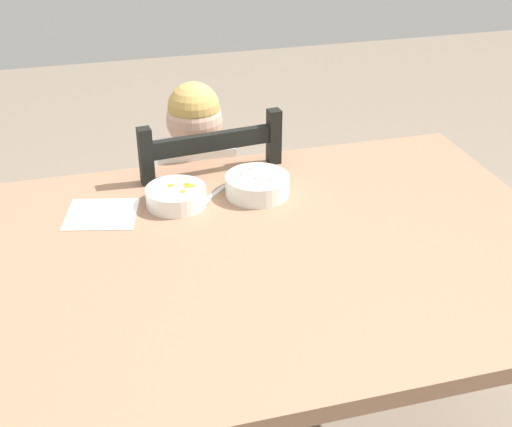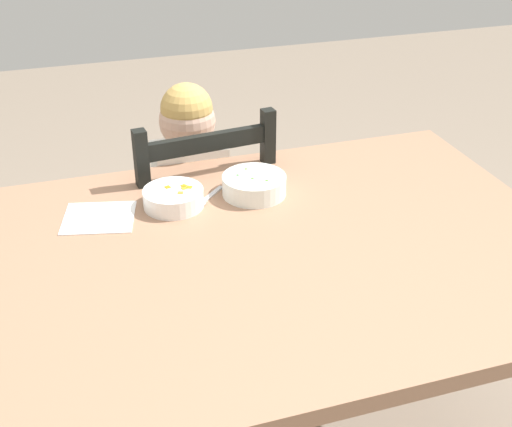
% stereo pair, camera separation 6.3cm
% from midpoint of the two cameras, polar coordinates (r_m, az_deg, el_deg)
% --- Properties ---
extents(dining_table, '(1.37, 1.03, 0.73)m').
position_cam_midpoint_polar(dining_table, '(1.69, 1.53, -5.17)').
color(dining_table, '#996F54').
rests_on(dining_table, ground).
extents(dining_chair, '(0.46, 0.46, 0.90)m').
position_cam_midpoint_polar(dining_chair, '(2.23, -5.83, -1.89)').
color(dining_chair, black).
rests_on(dining_chair, ground).
extents(child_figure, '(0.32, 0.31, 0.95)m').
position_cam_midpoint_polar(child_figure, '(2.13, -6.18, 2.26)').
color(child_figure, white).
rests_on(child_figure, ground).
extents(bowl_of_peas, '(0.17, 0.17, 0.06)m').
position_cam_midpoint_polar(bowl_of_peas, '(1.84, -1.02, 2.44)').
color(bowl_of_peas, white).
rests_on(bowl_of_peas, dining_table).
extents(bowl_of_carrots, '(0.16, 0.16, 0.05)m').
position_cam_midpoint_polar(bowl_of_carrots, '(1.80, -7.92, 1.33)').
color(bowl_of_carrots, white).
rests_on(bowl_of_carrots, dining_table).
extents(spoon, '(0.11, 0.11, 0.01)m').
position_cam_midpoint_polar(spoon, '(1.82, -5.39, 1.06)').
color(spoon, silver).
rests_on(spoon, dining_table).
extents(paper_napkin, '(0.21, 0.20, 0.00)m').
position_cam_midpoint_polar(paper_napkin, '(1.79, -13.98, -0.35)').
color(paper_napkin, white).
rests_on(paper_napkin, dining_table).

